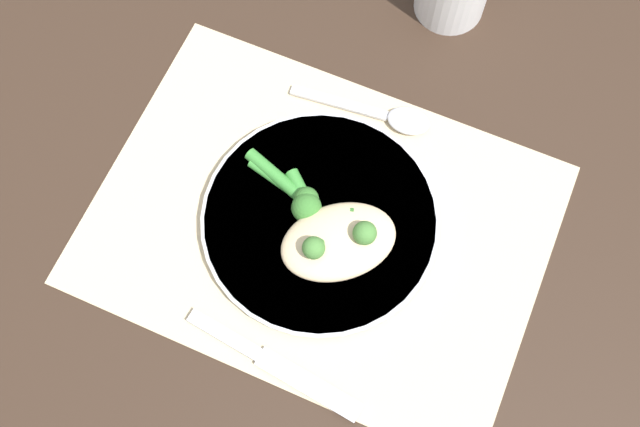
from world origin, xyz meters
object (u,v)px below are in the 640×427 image
at_px(chicken_fillet, 339,242).
at_px(spoon, 393,117).
at_px(broccoli_stalk_front, 335,219).
at_px(broccoli_stalk_left, 299,199).
at_px(broccoli_stalk_right, 323,235).
at_px(plate, 320,220).
at_px(knife, 270,362).

relative_size(chicken_fillet, spoon, 0.88).
height_order(chicken_fillet, broccoli_stalk_front, chicken_fillet).
bearing_deg(chicken_fillet, broccoli_stalk_left, -26.13).
xyz_separation_m(chicken_fillet, broccoli_stalk_right, (0.02, -0.00, -0.00)).
bearing_deg(broccoli_stalk_right, broccoli_stalk_left, -83.55).
relative_size(plate, broccoli_stalk_left, 2.49).
bearing_deg(broccoli_stalk_left, knife, 32.86).
bearing_deg(knife, plate, -168.50).
bearing_deg(spoon, plate, -15.51).
distance_m(chicken_fillet, broccoli_stalk_right, 0.02).
relative_size(broccoli_stalk_right, broccoli_stalk_front, 0.67).
height_order(chicken_fillet, broccoli_stalk_left, same).
xyz_separation_m(knife, spoon, (-0.01, -0.30, 0.00)).
bearing_deg(broccoli_stalk_left, broccoli_stalk_right, 74.30).
bearing_deg(chicken_fillet, spoon, -88.62).
distance_m(broccoli_stalk_left, knife, 0.17).
bearing_deg(plate, spoon, -99.83).
relative_size(chicken_fillet, broccoli_stalk_front, 1.03).
relative_size(knife, spoon, 1.20).
relative_size(chicken_fillet, broccoli_stalk_left, 1.42).
height_order(plate, broccoli_stalk_front, broccoli_stalk_front).
height_order(chicken_fillet, broccoli_stalk_right, same).
bearing_deg(broccoli_stalk_right, chicken_fillet, 127.64).
bearing_deg(spoon, broccoli_stalk_left, -26.30).
bearing_deg(broccoli_stalk_front, plate, -69.67).
bearing_deg(broccoli_stalk_right, broccoli_stalk_front, -149.03).
distance_m(broccoli_stalk_right, broccoli_stalk_front, 0.02).
distance_m(knife, spoon, 0.30).
distance_m(broccoli_stalk_right, knife, 0.14).
bearing_deg(knife, broccoli_stalk_left, -159.37).
relative_size(broccoli_stalk_right, spoon, 0.58).
xyz_separation_m(plate, knife, (-0.01, 0.16, -0.01)).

